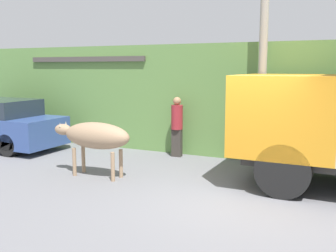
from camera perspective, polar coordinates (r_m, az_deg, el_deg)
ground_plane at (r=7.90m, az=9.12°, el=-10.47°), size 60.00×60.00×0.00m
hillside_embankment at (r=13.74m, az=16.82°, el=4.22°), size 32.00×6.11×3.22m
building_backdrop at (r=14.23m, az=-8.57°, el=4.02°), size 4.39×2.70×2.89m
brown_cow at (r=9.32m, az=-10.53°, el=-1.46°), size 2.09×0.62×1.29m
pedestrian_on_hill at (r=11.24m, az=1.31°, el=0.32°), size 0.35×0.35×1.72m
utility_pole at (r=10.36m, az=13.70°, el=12.20°), size 0.90×0.21×6.28m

